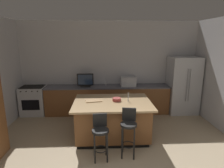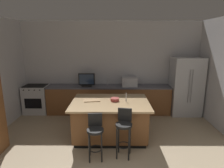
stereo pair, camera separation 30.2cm
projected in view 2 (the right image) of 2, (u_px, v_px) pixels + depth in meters
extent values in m
cube|color=#BCBCC1|center=(111.00, 67.00, 6.45)|extent=(6.35, 0.12, 2.98)
cube|color=brown|center=(109.00, 100.00, 6.32)|extent=(3.99, 0.60, 0.88)
cube|color=#4C4C56|center=(109.00, 87.00, 6.22)|extent=(4.01, 0.62, 0.04)
cube|color=black|center=(110.00, 135.00, 4.84)|extent=(1.63, 1.10, 0.09)
cube|color=brown|center=(110.00, 118.00, 4.74)|extent=(1.71, 1.18, 0.79)
cube|color=tan|center=(110.00, 102.00, 4.64)|extent=(1.87, 1.34, 0.04)
cube|color=#B7BABF|center=(186.00, 86.00, 6.13)|extent=(0.93, 0.73, 1.86)
cylinder|color=gray|center=(189.00, 86.00, 5.73)|extent=(0.02, 0.02, 1.02)
cylinder|color=gray|center=(192.00, 86.00, 5.73)|extent=(0.02, 0.02, 1.02)
cube|color=#B7BABF|center=(37.00, 99.00, 6.33)|extent=(0.77, 0.60, 0.91)
cube|color=black|center=(33.00, 104.00, 6.05)|extent=(0.54, 0.01, 0.33)
cube|color=black|center=(35.00, 86.00, 6.22)|extent=(0.69, 0.50, 0.02)
cylinder|color=black|center=(23.00, 90.00, 5.94)|extent=(0.04, 0.03, 0.04)
cylinder|color=black|center=(29.00, 90.00, 5.93)|extent=(0.04, 0.03, 0.04)
cylinder|color=black|center=(34.00, 90.00, 5.93)|extent=(0.04, 0.03, 0.04)
cylinder|color=black|center=(40.00, 90.00, 5.93)|extent=(0.04, 0.03, 0.04)
cube|color=#B7BABF|center=(130.00, 82.00, 6.18)|extent=(0.48, 0.36, 0.29)
cube|color=black|center=(87.00, 86.00, 6.16)|extent=(0.31, 0.16, 0.05)
cube|color=black|center=(87.00, 79.00, 6.11)|extent=(0.52, 0.05, 0.38)
cube|color=#1E2D47|center=(87.00, 79.00, 6.09)|extent=(0.46, 0.01, 0.32)
cylinder|color=#B2B2B7|center=(107.00, 82.00, 6.28)|extent=(0.02, 0.02, 0.24)
cylinder|color=#B2B2B7|center=(126.00, 97.00, 4.61)|extent=(0.02, 0.02, 0.22)
cylinder|color=black|center=(95.00, 130.00, 3.80)|extent=(0.34, 0.34, 0.05)
cube|color=black|center=(95.00, 120.00, 3.91)|extent=(0.29, 0.06, 0.28)
cylinder|color=black|center=(89.00, 149.00, 3.75)|extent=(0.03, 0.03, 0.61)
cylinder|color=black|center=(102.00, 148.00, 3.76)|extent=(0.03, 0.03, 0.61)
cylinder|color=black|center=(90.00, 142.00, 3.99)|extent=(0.03, 0.03, 0.61)
cylinder|color=black|center=(101.00, 142.00, 4.00)|extent=(0.03, 0.03, 0.61)
torus|color=black|center=(96.00, 149.00, 3.89)|extent=(0.28, 0.28, 0.02)
cylinder|color=black|center=(124.00, 125.00, 3.86)|extent=(0.34, 0.34, 0.05)
cube|color=black|center=(125.00, 115.00, 3.97)|extent=(0.29, 0.09, 0.28)
cylinder|color=black|center=(117.00, 144.00, 3.85)|extent=(0.03, 0.03, 0.69)
cylinder|color=black|center=(129.00, 145.00, 3.81)|extent=(0.03, 0.03, 0.69)
cylinder|color=black|center=(119.00, 138.00, 4.09)|extent=(0.03, 0.03, 0.69)
cylinder|color=black|center=(130.00, 139.00, 4.04)|extent=(0.03, 0.03, 0.69)
torus|color=black|center=(124.00, 145.00, 3.97)|extent=(0.28, 0.28, 0.02)
cylinder|color=#993833|center=(115.00, 99.00, 4.68)|extent=(0.21, 0.21, 0.07)
cube|color=#A87F51|center=(92.00, 100.00, 4.70)|extent=(0.43, 0.29, 0.02)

